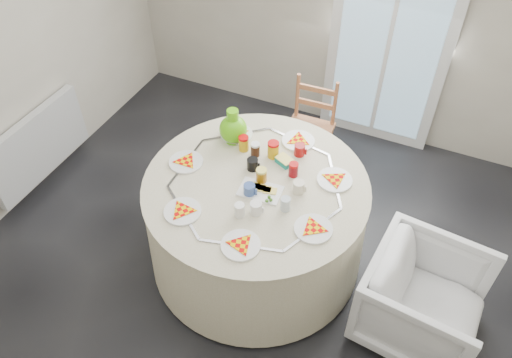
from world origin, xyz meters
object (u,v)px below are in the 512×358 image
at_px(radiator, 38,146).
at_px(wooden_chair, 309,125).
at_px(green_pitcher, 233,127).
at_px(table, 256,222).
at_px(armchair, 426,294).

height_order(radiator, wooden_chair, wooden_chair).
bearing_deg(wooden_chair, green_pitcher, -116.05).
distance_m(radiator, wooden_chair, 2.20).
bearing_deg(table, wooden_chair, 90.21).
bearing_deg(armchair, table, 91.12).
bearing_deg(armchair, radiator, 94.15).
xyz_separation_m(table, armchair, (1.19, -0.10, 0.02)).
distance_m(wooden_chair, armchair, 1.66).
bearing_deg(radiator, table, -0.07).
relative_size(radiator, armchair, 1.41).
bearing_deg(armchair, green_pitcher, 80.11).
distance_m(radiator, table, 1.94).
xyz_separation_m(table, green_pitcher, (-0.32, 0.33, 0.49)).
distance_m(armchair, green_pitcher, 1.64).
bearing_deg(table, armchair, -4.96).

